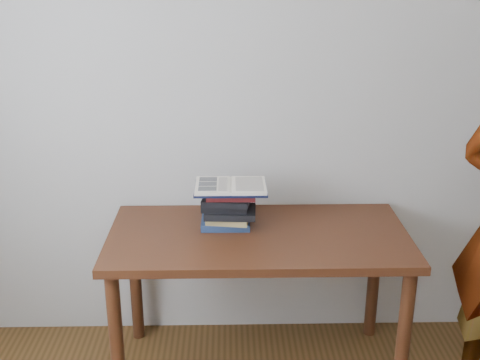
{
  "coord_description": "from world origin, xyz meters",
  "views": [
    {
      "loc": [
        -0.16,
        -1.07,
        1.87
      ],
      "look_at": [
        -0.11,
        1.37,
        0.98
      ],
      "focal_mm": 45.0,
      "sensor_mm": 36.0,
      "label": 1
    }
  ],
  "objects": [
    {
      "name": "open_book",
      "position": [
        -0.15,
        1.46,
        0.92
      ],
      "size": [
        0.32,
        0.23,
        0.03
      ],
      "rotation": [
        0.0,
        0.0,
        -0.0
      ],
      "color": "black",
      "rests_on": "book_stack"
    },
    {
      "name": "room_shell",
      "position": [
        -0.08,
        0.01,
        1.63
      ],
      "size": [
        3.54,
        3.54,
        2.62
      ],
      "color": "#A9A6A0",
      "rests_on": "ground"
    },
    {
      "name": "desk",
      "position": [
        -0.03,
        1.38,
        0.62
      ],
      "size": [
        1.35,
        0.67,
        0.72
      ],
      "color": "#401B10",
      "rests_on": "ground"
    },
    {
      "name": "book_stack",
      "position": [
        -0.16,
        1.46,
        0.81
      ],
      "size": [
        0.25,
        0.2,
        0.18
      ],
      "color": "navy",
      "rests_on": "desk"
    }
  ]
}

